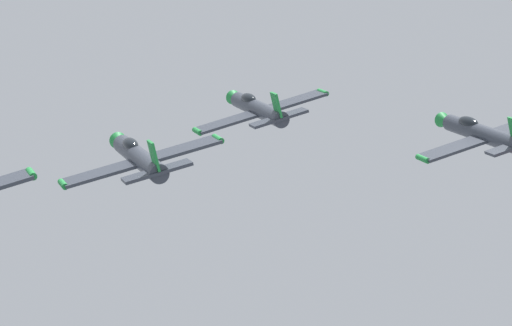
% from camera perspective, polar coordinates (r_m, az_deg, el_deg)
% --- Properties ---
extents(airplane_lead, '(9.37, 10.35, 3.14)m').
position_cam_1_polar(airplane_lead, '(81.67, 0.09, 2.60)').
color(airplane_lead, '#333842').
extents(airplane_left_inner, '(9.41, 10.35, 3.05)m').
position_cam_1_polar(airplane_left_inner, '(68.61, -5.56, 0.28)').
color(airplane_left_inner, '#333842').
extents(airplane_right_inner, '(9.36, 10.35, 3.17)m').
position_cam_1_polar(airplane_right_inner, '(77.67, 10.65, 1.39)').
color(airplane_right_inner, '#333842').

